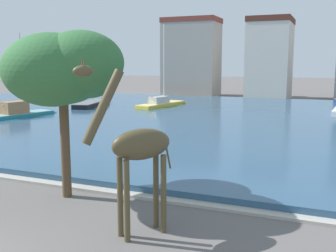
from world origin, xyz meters
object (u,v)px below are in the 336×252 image
object	(u,v)px
sailboat_yellow	(164,104)
sailboat_teal	(23,114)
sailboat_black	(94,105)
giraffe_statue	(137,148)
shade_tree	(63,70)

from	to	relation	value
sailboat_yellow	sailboat_teal	distance (m)	15.96
sailboat_black	sailboat_yellow	xyz separation A→B (m)	(7.55, 3.04, 0.06)
sailboat_black	sailboat_teal	distance (m)	10.51
sailboat_black	giraffe_statue	bearing A→B (deg)	-54.95
sailboat_black	sailboat_teal	bearing A→B (deg)	-95.26
shade_tree	giraffe_statue	bearing A→B (deg)	-26.36
sailboat_yellow	giraffe_statue	bearing A→B (deg)	-68.31
giraffe_statue	shade_tree	bearing A→B (deg)	153.64
shade_tree	sailboat_yellow	bearing A→B (deg)	106.09
sailboat_yellow	shade_tree	xyz separation A→B (m)	(8.61, -29.84, 4.45)
sailboat_teal	shade_tree	size ratio (longest dim) A/B	1.24
sailboat_yellow	shade_tree	world-z (taller)	sailboat_yellow
giraffe_statue	shade_tree	world-z (taller)	shade_tree
giraffe_statue	sailboat_black	bearing A→B (deg)	125.05
shade_tree	sailboat_teal	bearing A→B (deg)	136.34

